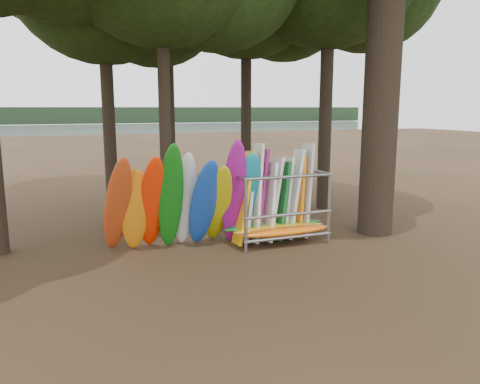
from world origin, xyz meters
name	(u,v)px	position (x,y,z in m)	size (l,w,h in m)	color
ground	(245,254)	(0.00, 0.00, 0.00)	(120.00, 120.00, 0.00)	#47331E
lake	(90,135)	(0.00, 60.00, 0.00)	(160.00, 160.00, 0.00)	gray
far_shore	(75,115)	(0.00, 110.00, 2.00)	(160.00, 4.00, 4.00)	black
kayak_row	(186,202)	(-1.33, 0.97, 1.33)	(4.46, 2.04, 3.14)	#BC3D16
storage_rack	(277,208)	(1.33, 0.85, 0.98)	(3.13, 1.55, 2.87)	gray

